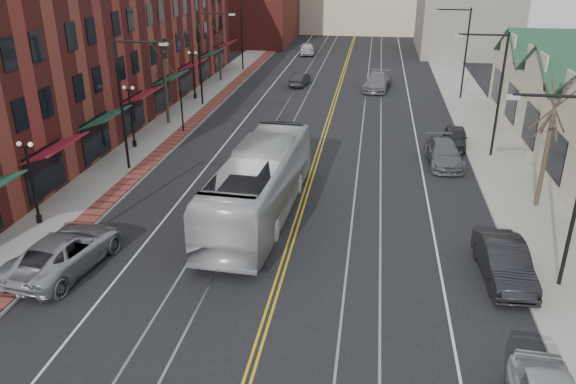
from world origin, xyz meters
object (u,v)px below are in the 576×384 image
(parked_car_c, at_px, (444,153))
(parked_car_d, at_px, (455,137))
(transit_bus, at_px, (259,184))
(parked_car_b, at_px, (504,262))
(parked_suv, at_px, (65,251))

(parked_car_c, height_order, parked_car_d, parked_car_c)
(transit_bus, bearing_deg, parked_car_b, 161.90)
(parked_car_c, distance_m, parked_car_d, 3.83)
(parked_car_c, relative_size, parked_car_d, 1.26)
(parked_suv, relative_size, parked_car_b, 1.21)
(transit_bus, height_order, parked_car_b, transit_bus)
(parked_car_b, bearing_deg, parked_car_d, 86.75)
(transit_bus, bearing_deg, parked_car_c, -134.15)
(transit_bus, relative_size, parked_car_d, 3.22)
(parked_car_d, bearing_deg, parked_car_b, -82.77)
(parked_suv, bearing_deg, parked_car_d, -125.71)
(parked_suv, distance_m, parked_car_d, 26.93)
(transit_bus, xyz_separation_m, parked_car_c, (10.20, 9.43, -1.07))
(parked_car_b, height_order, parked_car_c, parked_car_b)
(transit_bus, relative_size, parked_suv, 2.19)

